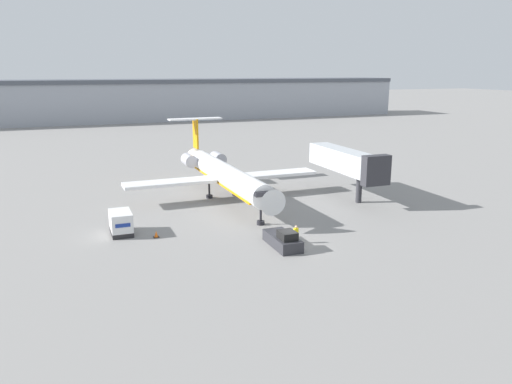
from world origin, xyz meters
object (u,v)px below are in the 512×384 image
Objects in this scene: pushback_tug at (283,240)px; traffic_cone_left at (156,234)px; luggage_cart at (121,223)px; airplane_main at (224,173)px; jet_bridge at (347,161)px; worker_near_tug at (296,234)px.

traffic_cone_left is (-10.13, 6.58, -0.33)m from pushback_tug.
luggage_cart is at bearing 142.31° from traffic_cone_left.
airplane_main is at bearing 89.00° from pushback_tug.
luggage_cart is 28.33m from jet_bridge.
airplane_main is 18.25m from worker_near_tug.
pushback_tug is 0.33× the size of jet_bridge.
jet_bridge is at bearing 16.04° from traffic_cone_left.
airplane_main is 16.97× the size of worker_near_tug.
airplane_main is at bearing 161.60° from jet_bridge.
pushback_tug is 20.41m from jet_bridge.
pushback_tug is 12.09m from traffic_cone_left.
airplane_main is 1.99× the size of jet_bridge.
jet_bridge reaches higher than luggage_cart.
luggage_cart is 5.32× the size of traffic_cone_left.
pushback_tug is 1.42× the size of luggage_cart.
traffic_cone_left is at bearing 146.98° from pushback_tug.
worker_near_tug reaches higher than traffic_cone_left.
jet_bridge is at bearing 45.33° from worker_near_tug.
worker_near_tug is 13.17m from traffic_cone_left.
airplane_main is at bearing 35.69° from luggage_cart.
luggage_cart is 2.01× the size of worker_near_tug.
jet_bridge is (27.71, 4.85, 3.35)m from luggage_cart.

